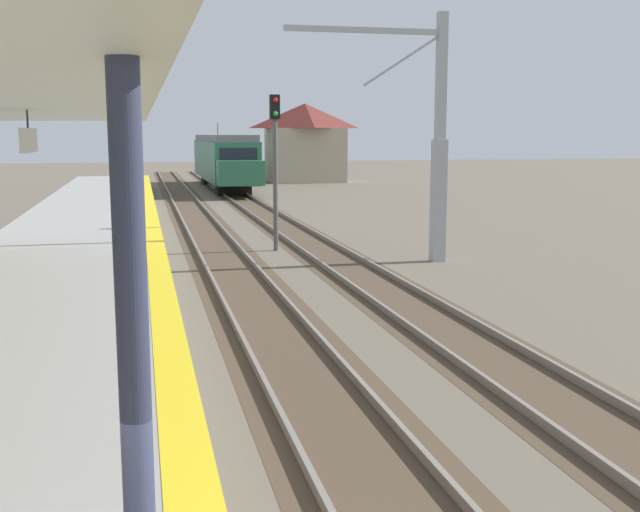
{
  "coord_description": "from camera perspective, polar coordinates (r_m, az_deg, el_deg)",
  "views": [
    {
      "loc": [
        -0.59,
        -2.69,
        3.91
      ],
      "look_at": [
        2.0,
        8.53,
        2.1
      ],
      "focal_mm": 43.58,
      "sensor_mm": 36.0,
      "label": 1
    }
  ],
  "objects": [
    {
      "name": "track_pair_nearest_platform",
      "position": [
        23.15,
        -6.65,
        -0.73
      ],
      "size": [
        2.34,
        120.0,
        0.16
      ],
      "color": "#4C3D2D",
      "rests_on": "ground"
    },
    {
      "name": "station_platform",
      "position": [
        19.1,
        -18.53,
        -1.97
      ],
      "size": [
        5.0,
        80.0,
        0.91
      ],
      "color": "#999993",
      "rests_on": "ground"
    },
    {
      "name": "catenary_pylon_far_side",
      "position": [
        24.0,
        8.1,
        8.11
      ],
      "size": [
        5.0,
        0.4,
        7.5
      ],
      "color": "#9EA3A8",
      "rests_on": "ground"
    },
    {
      "name": "approaching_train",
      "position": [
        56.61,
        -7.07,
        7.11
      ],
      "size": [
        2.93,
        19.6,
        4.76
      ],
      "color": "#286647",
      "rests_on": "ground"
    },
    {
      "name": "rail_signal_post",
      "position": [
        26.13,
        -3.31,
        7.35
      ],
      "size": [
        0.32,
        0.34,
        5.2
      ],
      "color": "#4C4C4C",
      "rests_on": "ground"
    },
    {
      "name": "distant_trackside_house",
      "position": [
        64.65,
        -1.11,
        8.42
      ],
      "size": [
        6.6,
        5.28,
        6.4
      ],
      "color": "tan",
      "rests_on": "ground"
    },
    {
      "name": "track_pair_middle",
      "position": [
        23.76,
        1.53,
        -0.42
      ],
      "size": [
        2.34,
        120.0,
        0.16
      ],
      "color": "#4C3D2D",
      "rests_on": "ground"
    }
  ]
}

